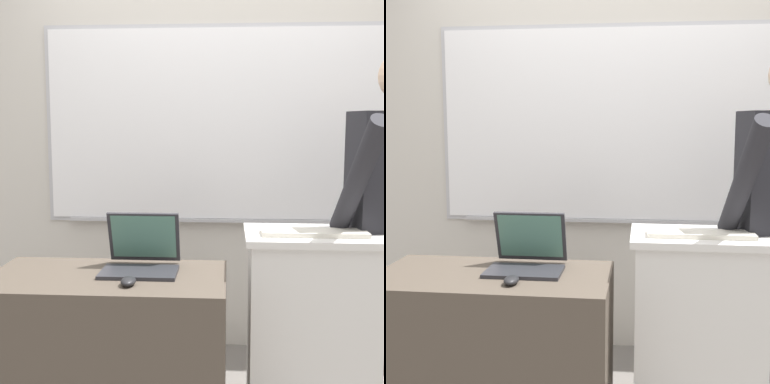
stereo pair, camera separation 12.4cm
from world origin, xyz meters
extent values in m
cube|color=beige|center=(0.00, 1.39, 1.30)|extent=(6.40, 0.12, 2.61)
cube|color=#B7B7BC|center=(0.07, 1.33, 1.41)|extent=(2.31, 0.02, 1.20)
cube|color=white|center=(0.07, 1.32, 1.41)|extent=(2.26, 0.02, 1.15)
cube|color=#B7B7BC|center=(0.07, 1.31, 0.82)|extent=(2.03, 0.04, 0.02)
cube|color=silver|center=(0.42, 0.38, 0.46)|extent=(0.55, 0.38, 0.91)
cube|color=silver|center=(0.42, 0.38, 0.93)|extent=(0.60, 0.41, 0.03)
cube|color=#4C4238|center=(-0.47, 0.22, 0.39)|extent=(1.02, 0.55, 0.78)
cylinder|color=#474C60|center=(0.70, 0.47, 0.42)|extent=(0.13, 0.13, 0.84)
cylinder|color=#232328|center=(0.58, 0.26, 1.20)|extent=(0.16, 0.44, 0.52)
cube|color=#28282D|center=(-0.33, 0.25, 0.79)|extent=(0.33, 0.21, 0.02)
cube|color=#28282D|center=(-0.33, 0.39, 0.91)|extent=(0.32, 0.09, 0.23)
cube|color=#4C7A6B|center=(-0.33, 0.38, 0.91)|extent=(0.29, 0.07, 0.20)
cube|color=beige|center=(0.42, 0.33, 0.95)|extent=(0.45, 0.14, 0.02)
ellipsoid|color=black|center=(-0.35, 0.09, 0.79)|extent=(0.06, 0.10, 0.03)
camera|label=1|loc=(0.05, -1.97, 1.43)|focal=50.00mm
camera|label=2|loc=(0.17, -1.95, 1.43)|focal=50.00mm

